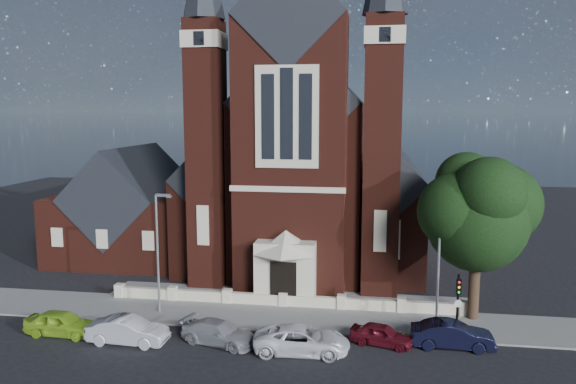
{
  "coord_description": "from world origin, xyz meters",
  "views": [
    {
      "loc": [
        6.04,
        -30.22,
        13.39
      ],
      "look_at": [
        -0.54,
        12.0,
        7.23
      ],
      "focal_mm": 35.0,
      "sensor_mm": 36.0,
      "label": 1
    }
  ],
  "objects_px": {
    "traffic_signal": "(458,298)",
    "car_silver_b": "(219,333)",
    "street_lamp_right": "(440,257)",
    "car_lime_van": "(61,323)",
    "street_lamp_left": "(159,246)",
    "parish_hall": "(133,214)",
    "car_silver_a": "(128,331)",
    "car_white_suv": "(302,340)",
    "car_navy": "(452,335)",
    "car_dark_red": "(382,335)",
    "street_tree": "(480,215)",
    "church": "(311,166)"
  },
  "relations": [
    {
      "from": "parish_hall",
      "to": "street_lamp_left",
      "type": "height_order",
      "value": "parish_hall"
    },
    {
      "from": "traffic_signal",
      "to": "car_silver_b",
      "type": "distance_m",
      "value": 14.07
    },
    {
      "from": "car_white_suv",
      "to": "parish_hall",
      "type": "bearing_deg",
      "value": 41.14
    },
    {
      "from": "traffic_signal",
      "to": "street_lamp_right",
      "type": "bearing_deg",
      "value": 120.01
    },
    {
      "from": "street_tree",
      "to": "car_navy",
      "type": "distance_m",
      "value": 7.85
    },
    {
      "from": "street_tree",
      "to": "car_dark_red",
      "type": "xyz_separation_m",
      "value": [
        -5.95,
        -4.63,
        -6.33
      ]
    },
    {
      "from": "traffic_signal",
      "to": "car_silver_a",
      "type": "relative_size",
      "value": 0.85
    },
    {
      "from": "parish_hall",
      "to": "street_lamp_right",
      "type": "xyz_separation_m",
      "value": [
        26.09,
        -14.0,
        0.59
      ]
    },
    {
      "from": "church",
      "to": "car_dark_red",
      "type": "distance_m",
      "value": 24.07
    },
    {
      "from": "church",
      "to": "traffic_signal",
      "type": "relative_size",
      "value": 8.72
    },
    {
      "from": "car_navy",
      "to": "car_dark_red",
      "type": "bearing_deg",
      "value": 93.39
    },
    {
      "from": "traffic_signal",
      "to": "car_lime_van",
      "type": "xyz_separation_m",
      "value": [
        -23.45,
        -2.85,
        -1.84
      ]
    },
    {
      "from": "church",
      "to": "car_silver_a",
      "type": "distance_m",
      "value": 26.26
    },
    {
      "from": "car_silver_a",
      "to": "car_dark_red",
      "type": "bearing_deg",
      "value": -80.64
    },
    {
      "from": "street_tree",
      "to": "street_lamp_right",
      "type": "bearing_deg",
      "value": -145.74
    },
    {
      "from": "car_navy",
      "to": "car_silver_b",
      "type": "bearing_deg",
      "value": 96.58
    },
    {
      "from": "car_lime_van",
      "to": "car_dark_red",
      "type": "distance_m",
      "value": 19.15
    },
    {
      "from": "street_lamp_left",
      "to": "car_white_suv",
      "type": "relative_size",
      "value": 1.51
    },
    {
      "from": "car_white_suv",
      "to": "car_navy",
      "type": "distance_m",
      "value": 8.63
    },
    {
      "from": "street_tree",
      "to": "car_dark_red",
      "type": "bearing_deg",
      "value": -142.1
    },
    {
      "from": "street_lamp_right",
      "to": "car_navy",
      "type": "bearing_deg",
      "value": -79.05
    },
    {
      "from": "car_lime_van",
      "to": "car_navy",
      "type": "bearing_deg",
      "value": -83.7
    },
    {
      "from": "car_silver_a",
      "to": "car_white_suv",
      "type": "xyz_separation_m",
      "value": [
        10.15,
        0.3,
        -0.03
      ]
    },
    {
      "from": "street_lamp_right",
      "to": "car_silver_b",
      "type": "xyz_separation_m",
      "value": [
        -12.78,
        -4.22,
        -3.93
      ]
    },
    {
      "from": "car_dark_red",
      "to": "car_navy",
      "type": "distance_m",
      "value": 3.98
    },
    {
      "from": "parish_hall",
      "to": "traffic_signal",
      "type": "bearing_deg",
      "value": -29.98
    },
    {
      "from": "traffic_signal",
      "to": "car_lime_van",
      "type": "bearing_deg",
      "value": -173.07
    },
    {
      "from": "car_silver_a",
      "to": "street_lamp_left",
      "type": "bearing_deg",
      "value": 1.08
    },
    {
      "from": "traffic_signal",
      "to": "car_silver_b",
      "type": "bearing_deg",
      "value": -169.05
    },
    {
      "from": "traffic_signal",
      "to": "car_white_suv",
      "type": "bearing_deg",
      "value": -160.57
    },
    {
      "from": "parish_hall",
      "to": "car_white_suv",
      "type": "height_order",
      "value": "parish_hall"
    },
    {
      "from": "street_lamp_right",
      "to": "car_lime_van",
      "type": "distance_m",
      "value": 23.29
    },
    {
      "from": "parish_hall",
      "to": "traffic_signal",
      "type": "relative_size",
      "value": 3.05
    },
    {
      "from": "car_lime_van",
      "to": "car_white_suv",
      "type": "bearing_deg",
      "value": -88.98
    },
    {
      "from": "car_silver_a",
      "to": "car_silver_b",
      "type": "xyz_separation_m",
      "value": [
        5.25,
        0.75,
        -0.1
      ]
    },
    {
      "from": "street_tree",
      "to": "church",
      "type": "bearing_deg",
      "value": 126.17
    },
    {
      "from": "car_lime_van",
      "to": "car_white_suv",
      "type": "xyz_separation_m",
      "value": [
        14.66,
        -0.25,
        0.0
      ]
    },
    {
      "from": "parish_hall",
      "to": "street_tree",
      "type": "xyz_separation_m",
      "value": [
        28.6,
        -12.29,
        2.95
      ]
    },
    {
      "from": "car_navy",
      "to": "street_lamp_left",
      "type": "bearing_deg",
      "value": 81.75
    },
    {
      "from": "street_tree",
      "to": "car_silver_b",
      "type": "relative_size",
      "value": 2.31
    },
    {
      "from": "street_lamp_left",
      "to": "car_dark_red",
      "type": "height_order",
      "value": "street_lamp_left"
    },
    {
      "from": "traffic_signal",
      "to": "car_dark_red",
      "type": "xyz_separation_m",
      "value": [
        -4.35,
        -1.35,
        -1.96
      ]
    },
    {
      "from": "street_lamp_right",
      "to": "car_lime_van",
      "type": "bearing_deg",
      "value": -168.9
    },
    {
      "from": "street_lamp_left",
      "to": "car_lime_van",
      "type": "height_order",
      "value": "street_lamp_left"
    },
    {
      "from": "car_lime_van",
      "to": "car_dark_red",
      "type": "xyz_separation_m",
      "value": [
        19.09,
        1.5,
        -0.12
      ]
    },
    {
      "from": "car_dark_red",
      "to": "car_navy",
      "type": "bearing_deg",
      "value": -71.69
    },
    {
      "from": "street_lamp_left",
      "to": "car_dark_red",
      "type": "distance_m",
      "value": 15.37
    },
    {
      "from": "parish_hall",
      "to": "car_lime_van",
      "type": "bearing_deg",
      "value": -79.08
    },
    {
      "from": "street_lamp_right",
      "to": "car_dark_red",
      "type": "distance_m",
      "value": 6.02
    },
    {
      "from": "street_lamp_right",
      "to": "traffic_signal",
      "type": "distance_m",
      "value": 2.71
    }
  ]
}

